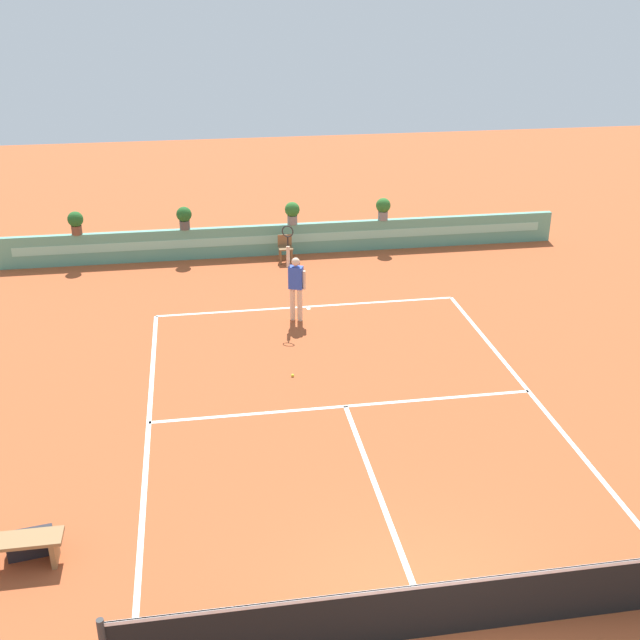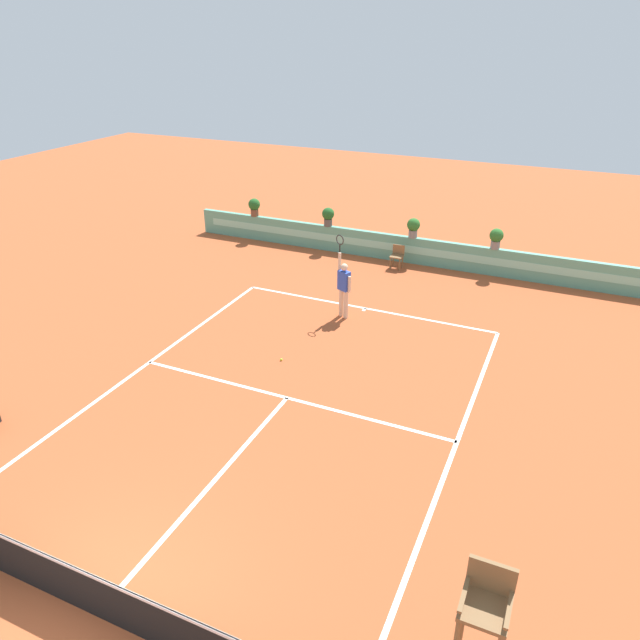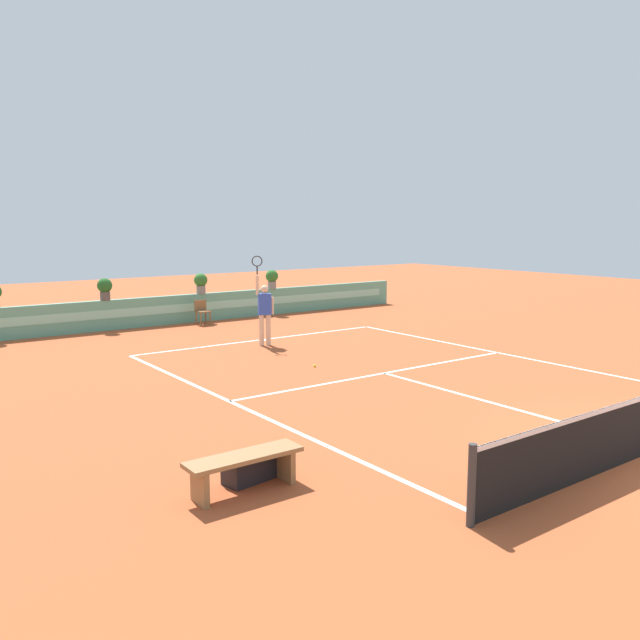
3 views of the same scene
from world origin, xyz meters
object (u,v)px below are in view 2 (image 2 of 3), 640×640
object	(u,v)px
potted_plant_far_left	(254,206)
potted_plant_left	(328,216)
potted_plant_right	(496,237)
ball_kid_chair	(397,256)
tennis_player	(344,285)
umpire_chair	(483,620)
potted_plant_centre	(413,227)
tennis_ball_near_baseline	(281,360)

from	to	relation	value
potted_plant_far_left	potted_plant_left	bearing A→B (deg)	0.00
potted_plant_right	potted_plant_far_left	distance (m)	9.71
potted_plant_right	potted_plant_far_left	xyz separation A→B (m)	(-9.71, 0.00, 0.00)
ball_kid_chair	potted_plant_far_left	world-z (taller)	potted_plant_far_left
tennis_player	ball_kid_chair	bearing A→B (deg)	86.57
tennis_player	potted_plant_far_left	bearing A→B (deg)	138.98
tennis_player	potted_plant_left	xyz separation A→B (m)	(-2.82, 5.32, 0.36)
potted_plant_far_left	potted_plant_left	xyz separation A→B (m)	(3.30, 0.00, 0.00)
tennis_player	potted_plant_right	world-z (taller)	tennis_player
umpire_chair	potted_plant_far_left	distance (m)	19.29
ball_kid_chair	potted_plant_centre	bearing A→B (deg)	65.69
tennis_player	potted_plant_right	bearing A→B (deg)	55.97
ball_kid_chair	tennis_ball_near_baseline	distance (m)	7.80
tennis_player	potted_plant_centre	xyz separation A→B (m)	(0.61, 5.32, 0.36)
tennis_ball_near_baseline	potted_plant_left	bearing A→B (deg)	105.23
umpire_chair	potted_plant_centre	xyz separation A→B (m)	(-5.25, 15.13, 0.07)
umpire_chair	tennis_ball_near_baseline	world-z (taller)	umpire_chair
umpire_chair	potted_plant_right	size ratio (longest dim) A/B	2.96
ball_kid_chair	tennis_ball_near_baseline	bearing A→B (deg)	-95.77
tennis_ball_near_baseline	potted_plant_left	size ratio (longest dim) A/B	0.09
potted_plant_left	tennis_player	bearing A→B (deg)	-62.11
potted_plant_right	potted_plant_left	distance (m)	6.41
potted_plant_left	potted_plant_right	bearing A→B (deg)	0.00
tennis_player	potted_plant_far_left	xyz separation A→B (m)	(-6.12, 5.32, 0.36)
potted_plant_centre	potted_plant_left	bearing A→B (deg)	180.00
tennis_player	potted_plant_left	bearing A→B (deg)	117.89
umpire_chair	potted_plant_far_left	size ratio (longest dim) A/B	2.96
potted_plant_right	potted_plant_left	world-z (taller)	same
ball_kid_chair	potted_plant_centre	world-z (taller)	potted_plant_centre
potted_plant_right	potted_plant_centre	size ratio (longest dim) A/B	1.00
potted_plant_far_left	potted_plant_centre	bearing A→B (deg)	0.00
potted_plant_centre	potted_plant_left	size ratio (longest dim) A/B	1.00
tennis_ball_near_baseline	potted_plant_left	distance (m)	8.90
potted_plant_right	potted_plant_centre	distance (m)	2.99
umpire_chair	tennis_ball_near_baseline	size ratio (longest dim) A/B	31.47
potted_plant_right	potted_plant_far_left	size ratio (longest dim) A/B	1.00
ball_kid_chair	potted_plant_right	bearing A→B (deg)	12.44
potted_plant_centre	potted_plant_left	xyz separation A→B (m)	(-3.42, 0.00, 0.00)
umpire_chair	tennis_player	bearing A→B (deg)	120.83
tennis_ball_near_baseline	ball_kid_chair	bearing A→B (deg)	84.23
ball_kid_chair	potted_plant_right	xyz separation A→B (m)	(3.32, 0.73, 0.93)
umpire_chair	tennis_player	distance (m)	11.42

